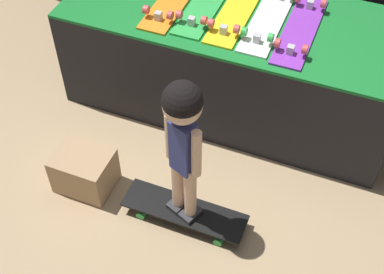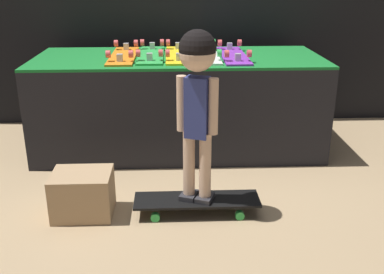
{
  "view_description": "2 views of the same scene",
  "coord_description": "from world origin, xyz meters",
  "views": [
    {
      "loc": [
        0.78,
        -2.05,
        2.67
      ],
      "look_at": [
        0.03,
        -0.17,
        0.43
      ],
      "focal_mm": 50.0,
      "sensor_mm": 36.0,
      "label": 1
    },
    {
      "loc": [
        -0.04,
        -2.75,
        1.36
      ],
      "look_at": [
        0.07,
        -0.11,
        0.36
      ],
      "focal_mm": 42.0,
      "sensor_mm": 36.0,
      "label": 2
    }
  ],
  "objects": [
    {
      "name": "storage_box",
      "position": [
        -0.58,
        -0.41,
        0.13
      ],
      "size": [
        0.34,
        0.27,
        0.26
      ],
      "color": "tan",
      "rests_on": "ground_plane"
    },
    {
      "name": "skateboard_on_floor",
      "position": [
        0.08,
        -0.43,
        0.07
      ],
      "size": [
        0.73,
        0.21,
        0.09
      ],
      "color": "black",
      "rests_on": "ground_plane"
    },
    {
      "name": "display_rack",
      "position": [
        0.0,
        0.64,
        0.36
      ],
      "size": [
        2.16,
        0.88,
        0.73
      ],
      "color": "black",
      "rests_on": "ground_plane"
    },
    {
      "name": "ground_plane",
      "position": [
        0.0,
        0.0,
        0.0
      ],
      "size": [
        16.0,
        16.0,
        0.0
      ],
      "primitive_type": "plane",
      "color": "tan"
    },
    {
      "name": "skateboard_green_on_rack",
      "position": [
        -0.21,
        0.66,
        0.75
      ],
      "size": [
        0.19,
        0.73,
        0.09
      ],
      "color": "green",
      "rests_on": "display_rack"
    },
    {
      "name": "skateboard_yellow_on_rack",
      "position": [
        0.0,
        0.65,
        0.75
      ],
      "size": [
        0.19,
        0.73,
        0.09
      ],
      "color": "yellow",
      "rests_on": "display_rack"
    },
    {
      "name": "skateboard_purple_on_rack",
      "position": [
        0.41,
        0.61,
        0.75
      ],
      "size": [
        0.19,
        0.73,
        0.09
      ],
      "color": "purple",
      "rests_on": "display_rack"
    },
    {
      "name": "skateboard_white_on_rack",
      "position": [
        0.21,
        0.64,
        0.75
      ],
      "size": [
        0.19,
        0.73,
        0.09
      ],
      "color": "white",
      "rests_on": "display_rack"
    },
    {
      "name": "child",
      "position": [
        0.08,
        -0.43,
        0.77
      ],
      "size": [
        0.22,
        0.2,
        0.97
      ],
      "rotation": [
        0.0,
        0.0,
        -0.37
      ],
      "color": "#2D2D33",
      "rests_on": "skateboard_on_floor"
    }
  ]
}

